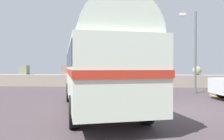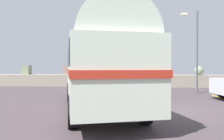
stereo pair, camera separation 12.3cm
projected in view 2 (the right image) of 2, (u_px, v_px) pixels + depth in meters
The scene contains 4 objects.
ground at pixel (174, 111), 9.18m from camera, with size 32.00×26.00×0.02m.
breakwater at pixel (152, 79), 20.92m from camera, with size 31.36×2.26×2.36m.
vintage_coach at pixel (98, 61), 9.30m from camera, with size 4.79×8.91×3.70m.
lamp_post at pixel (195, 47), 15.45m from camera, with size 1.09×0.54×5.64m.
Camera 2 is at (-1.67, -9.35, 1.78)m, focal length 36.06 mm.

